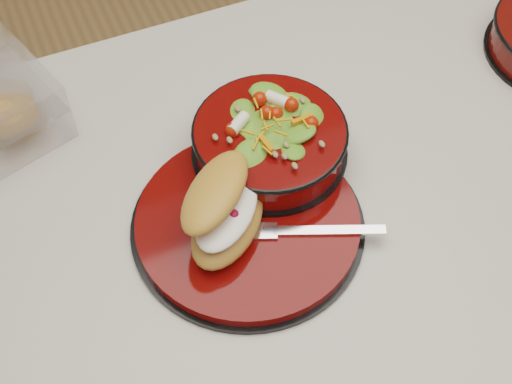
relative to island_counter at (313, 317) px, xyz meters
name	(u,v)px	position (x,y,z in m)	size (l,w,h in m)	color
island_counter	(313,317)	(0.00, 0.00, 0.00)	(1.24, 0.74, 0.90)	white
dinner_plate	(249,223)	(-0.14, -0.04, 0.46)	(0.30, 0.30, 0.02)	black
salad_bowl	(270,137)	(-0.08, 0.04, 0.50)	(0.21, 0.21, 0.09)	black
croissant	(225,210)	(-0.17, -0.04, 0.51)	(0.15, 0.16, 0.08)	#CD803E
fork	(309,231)	(-0.08, -0.09, 0.47)	(0.17, 0.08, 0.00)	silver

